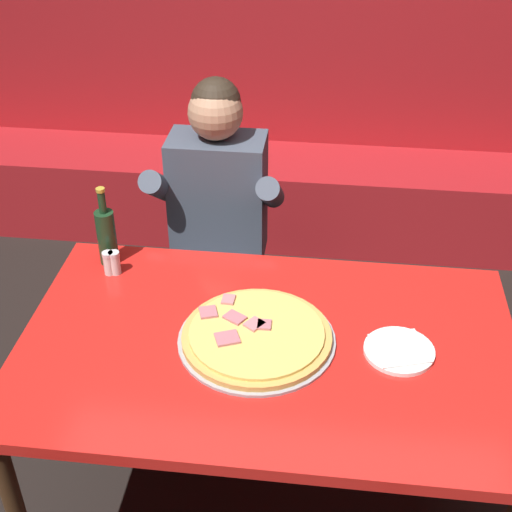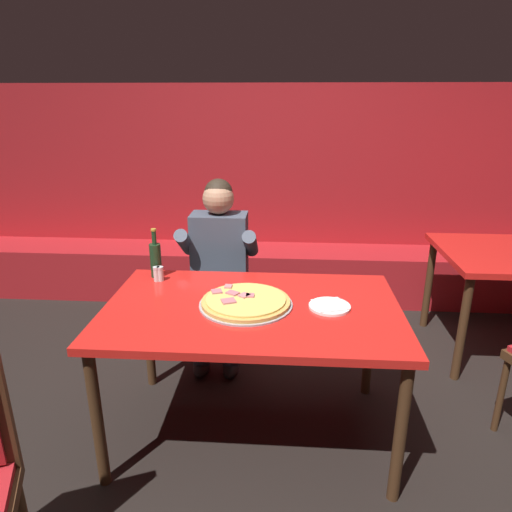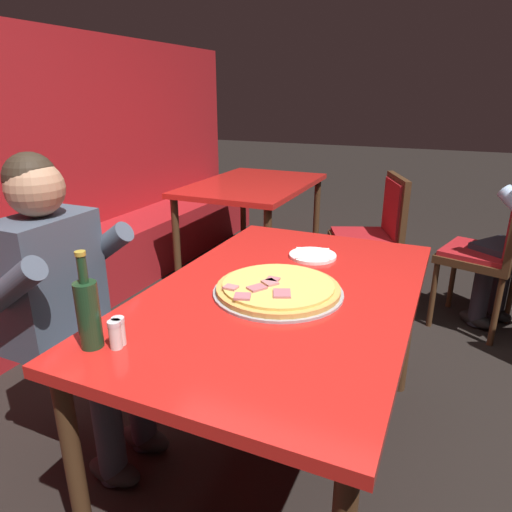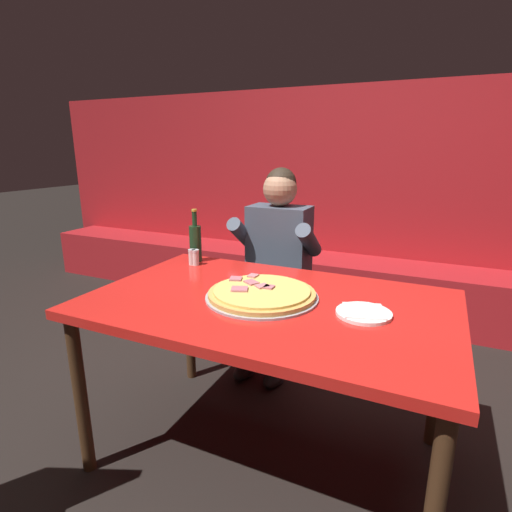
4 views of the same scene
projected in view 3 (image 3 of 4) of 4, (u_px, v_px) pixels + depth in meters
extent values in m
plane|color=black|center=(279.00, 455.00, 1.96)|extent=(24.00, 24.00, 0.00)
cylinder|color=#422816|center=(407.00, 327.00, 2.28)|extent=(0.06, 0.06, 0.74)
cylinder|color=#422816|center=(76.00, 475.00, 1.40)|extent=(0.06, 0.06, 0.74)
cylinder|color=#422816|center=(257.00, 298.00, 2.59)|extent=(0.06, 0.06, 0.74)
cube|color=red|center=(283.00, 295.00, 1.71)|extent=(1.50, 0.94, 0.04)
cylinder|color=#9E9EA3|center=(278.00, 292.00, 1.67)|extent=(0.48, 0.48, 0.01)
cylinder|color=gold|center=(278.00, 288.00, 1.67)|extent=(0.45, 0.45, 0.02)
cylinder|color=#E5BC5B|center=(278.00, 285.00, 1.66)|extent=(0.41, 0.41, 0.01)
cube|color=#C6757A|center=(270.00, 282.00, 1.66)|extent=(0.07, 0.07, 0.01)
cube|color=#B76670|center=(273.00, 279.00, 1.69)|extent=(0.04, 0.05, 0.01)
cube|color=#B76670|center=(282.00, 293.00, 1.57)|extent=(0.09, 0.08, 0.01)
cube|color=#C6757A|center=(231.00, 287.00, 1.62)|extent=(0.04, 0.05, 0.01)
cube|color=#B76670|center=(242.00, 296.00, 1.55)|extent=(0.07, 0.07, 0.01)
cube|color=#B76670|center=(257.00, 288.00, 1.61)|extent=(0.08, 0.07, 0.01)
cylinder|color=white|center=(313.00, 256.00, 2.04)|extent=(0.21, 0.21, 0.01)
cube|color=white|center=(313.00, 254.00, 2.03)|extent=(0.19, 0.19, 0.01)
cylinder|color=#19381E|center=(89.00, 315.00, 1.29)|extent=(0.07, 0.07, 0.20)
cylinder|color=#19381E|center=(82.00, 269.00, 1.24)|extent=(0.03, 0.03, 0.08)
cylinder|color=#B29933|center=(80.00, 253.00, 1.23)|extent=(0.03, 0.03, 0.01)
cylinder|color=silver|center=(115.00, 337.00, 1.30)|extent=(0.04, 0.04, 0.07)
cylinder|color=#516B33|center=(116.00, 341.00, 1.31)|extent=(0.03, 0.03, 0.04)
cylinder|color=silver|center=(114.00, 323.00, 1.29)|extent=(0.04, 0.04, 0.01)
cylinder|color=silver|center=(119.00, 333.00, 1.32)|extent=(0.04, 0.04, 0.07)
cylinder|color=silver|center=(120.00, 338.00, 1.33)|extent=(0.03, 0.03, 0.04)
cylinder|color=silver|center=(118.00, 320.00, 1.31)|extent=(0.04, 0.04, 0.01)
ellipsoid|color=black|center=(114.00, 471.00, 1.82)|extent=(0.11, 0.24, 0.09)
ellipsoid|color=black|center=(145.00, 438.00, 1.99)|extent=(0.11, 0.24, 0.09)
cylinder|color=#282833|center=(109.00, 434.00, 1.76)|extent=(0.11, 0.11, 0.43)
cylinder|color=#282833|center=(141.00, 403.00, 1.93)|extent=(0.11, 0.11, 0.43)
cube|color=#282833|center=(99.00, 352.00, 1.79)|extent=(0.34, 0.40, 0.12)
cube|color=#424C5B|center=(50.00, 281.00, 1.77)|extent=(0.38, 0.22, 0.52)
cylinder|color=#424C5B|center=(12.00, 286.00, 1.53)|extent=(0.09, 0.30, 0.25)
cylinder|color=#424C5B|center=(103.00, 248.00, 1.90)|extent=(0.09, 0.30, 0.25)
sphere|color=tan|center=(35.00, 188.00, 1.65)|extent=(0.21, 0.21, 0.21)
sphere|color=#2D2319|center=(30.00, 178.00, 1.64)|extent=(0.19, 0.19, 0.19)
cylinder|color=#422816|center=(330.00, 266.00, 3.46)|extent=(0.04, 0.04, 0.46)
cylinder|color=#422816|center=(338.00, 286.00, 3.10)|extent=(0.04, 0.04, 0.46)
cylinder|color=#422816|center=(380.00, 266.00, 3.45)|extent=(0.04, 0.04, 0.46)
cylinder|color=#422816|center=(394.00, 286.00, 3.09)|extent=(0.04, 0.04, 0.46)
cube|color=#422816|center=(363.00, 242.00, 3.19)|extent=(0.58, 0.58, 0.05)
cube|color=#A3191E|center=(364.00, 237.00, 3.18)|extent=(0.53, 0.53, 0.03)
cube|color=#422816|center=(395.00, 208.00, 3.10)|extent=(0.42, 0.21, 0.44)
cube|color=#A3191E|center=(392.00, 208.00, 3.10)|extent=(0.34, 0.16, 0.37)
cylinder|color=#422816|center=(453.00, 278.00, 3.25)|extent=(0.04, 0.04, 0.45)
cylinder|color=#422816|center=(433.00, 295.00, 2.97)|extent=(0.04, 0.04, 0.45)
cylinder|color=#422816|center=(511.00, 292.00, 3.02)|extent=(0.04, 0.04, 0.45)
cylinder|color=#422816|center=(496.00, 312.00, 2.74)|extent=(0.04, 0.04, 0.45)
cube|color=#422816|center=(479.00, 258.00, 2.91)|extent=(0.55, 0.55, 0.05)
cube|color=#A3191E|center=(480.00, 252.00, 2.90)|extent=(0.50, 0.50, 0.03)
ellipsoid|color=black|center=(494.00, 313.00, 3.13)|extent=(0.23, 0.26, 0.09)
ellipsoid|color=black|center=(476.00, 320.00, 3.03)|extent=(0.23, 0.26, 0.09)
cylinder|color=#282833|center=(499.00, 288.00, 3.07)|extent=(0.11, 0.11, 0.43)
cylinder|color=#282833|center=(481.00, 294.00, 2.97)|extent=(0.11, 0.11, 0.43)
cylinder|color=#422816|center=(267.00, 259.00, 3.20)|extent=(0.06, 0.06, 0.74)
cylinder|color=#422816|center=(316.00, 218.00, 4.22)|extent=(0.06, 0.06, 0.74)
cylinder|color=#422816|center=(177.00, 245.00, 3.48)|extent=(0.06, 0.06, 0.74)
cylinder|color=#422816|center=(243.00, 210.00, 4.50)|extent=(0.06, 0.06, 0.74)
cube|color=red|center=(253.00, 185.00, 3.72)|extent=(1.31, 0.87, 0.04)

